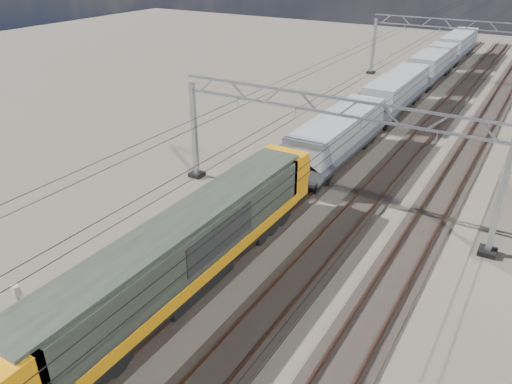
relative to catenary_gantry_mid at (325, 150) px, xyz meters
The scene contains 14 objects.
ground 5.59m from the catenary_gantry_mid, 90.00° to the right, with size 160.00×160.00×0.00m, color #2C2621.
track_outer_west 8.17m from the catenary_gantry_mid, 146.31° to the right, with size 2.60×140.00×0.30m.
track_loco 5.89m from the catenary_gantry_mid, 116.57° to the right, with size 2.60×140.00×0.30m.
track_inner_east 5.89m from the catenary_gantry_mid, 63.43° to the right, with size 2.60×140.00×0.30m.
track_outer_east 8.17m from the catenary_gantry_mid, 33.69° to the right, with size 2.60×140.00×0.30m.
catenary_gantry_mid is the anchor object (origin of this frame).
catenary_gantry_far 36.00m from the catenary_gantry_mid, 90.00° to the left, with size 19.90×0.90×7.11m.
overhead_wires 4.40m from the catenary_gantry_mid, 90.00° to the left, with size 12.03×140.00×0.53m.
locomotive 10.94m from the catenary_gantry_mid, 100.64° to the right, with size 2.76×21.10×3.62m.
hopper_wagon_lead 7.52m from the catenary_gantry_mid, 105.83° to the left, with size 3.38×13.00×3.25m.
hopper_wagon_mid 21.41m from the catenary_gantry_mid, 95.38° to the left, with size 3.38×13.00×3.25m.
hopper_wagon_third 35.55m from the catenary_gantry_mid, 93.23° to the left, with size 3.38×13.00×3.25m.
hopper_wagon_fourth 49.72m from the catenary_gantry_mid, 92.31° to the left, with size 3.38×13.00×3.25m.
trackside_cabinet 17.49m from the catenary_gantry_mid, 117.07° to the right, with size 0.43×0.36×1.14m.
Camera 1 is at (10.41, -21.09, 14.62)m, focal length 35.00 mm.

